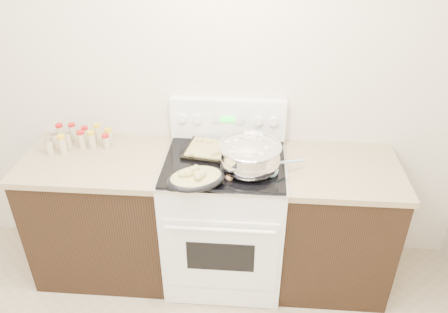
{
  "coord_description": "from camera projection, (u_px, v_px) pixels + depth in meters",
  "views": [
    {
      "loc": [
        0.52,
        -0.88,
        2.37
      ],
      "look_at": [
        0.35,
        1.37,
        1.0
      ],
      "focal_mm": 35.0,
      "sensor_mm": 36.0,
      "label": 1
    }
  ],
  "objects": [
    {
      "name": "room_shell",
      "position": [
        49.0,
        194.0,
        1.13
      ],
      "size": [
        4.1,
        3.6,
        2.75
      ],
      "color": "beige",
      "rests_on": "ground"
    },
    {
      "name": "counter_left",
      "position": [
        106.0,
        213.0,
        3.03
      ],
      "size": [
        0.93,
        0.67,
        0.92
      ],
      "color": "black",
      "rests_on": "ground"
    },
    {
      "name": "counter_right",
      "position": [
        333.0,
        225.0,
        2.92
      ],
      "size": [
        0.73,
        0.67,
        0.92
      ],
      "color": "black",
      "rests_on": "ground"
    },
    {
      "name": "kitchen_range",
      "position": [
        225.0,
        217.0,
        2.95
      ],
      "size": [
        0.78,
        0.73,
        1.22
      ],
      "color": "white",
      "rests_on": "ground"
    },
    {
      "name": "mixing_bowl",
      "position": [
        250.0,
        157.0,
        2.58
      ],
      "size": [
        0.41,
        0.41,
        0.22
      ],
      "color": "silver",
      "rests_on": "kitchen_range"
    },
    {
      "name": "roasting_pan",
      "position": [
        196.0,
        178.0,
        2.46
      ],
      "size": [
        0.41,
        0.36,
        0.12
      ],
      "color": "black",
      "rests_on": "kitchen_range"
    },
    {
      "name": "baking_sheet",
      "position": [
        217.0,
        150.0,
        2.78
      ],
      "size": [
        0.44,
        0.34,
        0.06
      ],
      "color": "black",
      "rests_on": "kitchen_range"
    },
    {
      "name": "wooden_spoon",
      "position": [
        230.0,
        174.0,
        2.56
      ],
      "size": [
        0.04,
        0.26,
        0.04
      ],
      "color": "#987245",
      "rests_on": "kitchen_range"
    },
    {
      "name": "blue_ladle",
      "position": [
        273.0,
        169.0,
        2.56
      ],
      "size": [
        0.25,
        0.18,
        0.11
      ],
      "color": "#90C0D7",
      "rests_on": "kitchen_range"
    },
    {
      "name": "spice_jars",
      "position": [
        78.0,
        138.0,
        2.88
      ],
      "size": [
        0.39,
        0.23,
        0.13
      ],
      "color": "#BFB28C",
      "rests_on": "counter_left"
    }
  ]
}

